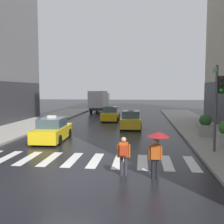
# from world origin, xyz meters

# --- Properties ---
(ground_plane) EXTENTS (160.00, 160.00, 0.00)m
(ground_plane) POSITION_xyz_m (0.00, 0.00, 0.00)
(ground_plane) COLOR black
(crosswalk_markings) EXTENTS (11.30, 2.80, 0.01)m
(crosswalk_markings) POSITION_xyz_m (0.00, 3.00, 0.00)
(crosswalk_markings) COLOR silver
(crosswalk_markings) RESTS_ON ground
(traffic_light_pole) EXTENTS (0.44, 0.84, 4.80)m
(traffic_light_pole) POSITION_xyz_m (7.10, 5.08, 3.26)
(traffic_light_pole) COLOR #47474C
(traffic_light_pole) RESTS_ON curb_right
(taxi_lead) EXTENTS (2.06, 4.60, 1.80)m
(taxi_lead) POSITION_xyz_m (-3.33, 7.68, 0.72)
(taxi_lead) COLOR yellow
(taxi_lead) RESTS_ON ground
(taxi_second) EXTENTS (2.03, 4.59, 1.80)m
(taxi_second) POSITION_xyz_m (1.88, 14.55, 0.72)
(taxi_second) COLOR gold
(taxi_second) RESTS_ON ground
(taxi_third) EXTENTS (2.00, 4.57, 1.80)m
(taxi_third) POSITION_xyz_m (-0.73, 20.07, 0.72)
(taxi_third) COLOR yellow
(taxi_third) RESTS_ON ground
(box_truck) EXTENTS (2.40, 7.58, 3.35)m
(box_truck) POSITION_xyz_m (-3.94, 31.15, 1.85)
(box_truck) COLOR #2D2D2D
(box_truck) RESTS_ON ground
(pedestrian_with_umbrella) EXTENTS (0.96, 0.96, 1.94)m
(pedestrian_with_umbrella) POSITION_xyz_m (3.58, 0.59, 1.52)
(pedestrian_with_umbrella) COLOR black
(pedestrian_with_umbrella) RESTS_ON ground
(pedestrian_with_backpack) EXTENTS (0.55, 0.43, 1.65)m
(pedestrian_with_backpack) POSITION_xyz_m (2.21, 0.77, 0.97)
(pedestrian_with_backpack) COLOR #333338
(pedestrian_with_backpack) RESTS_ON ground
(planter_mid_block) EXTENTS (1.10, 1.10, 1.60)m
(planter_mid_block) POSITION_xyz_m (7.69, 10.32, 0.87)
(planter_mid_block) COLOR #A8A399
(planter_mid_block) RESTS_ON curb_right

